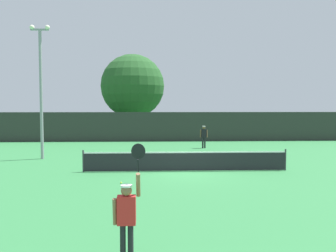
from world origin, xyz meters
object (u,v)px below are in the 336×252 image
large_tree (133,86)px  tennis_ball (121,183)px  light_pole (41,83)px  player_receiving (204,135)px  parked_car_far (256,127)px  parked_car_near (92,127)px  player_serving (127,211)px  parked_car_mid (224,126)px

large_tree → tennis_ball: bearing=-88.0°
light_pole → player_receiving: bearing=25.0°
parked_car_far → large_tree: bearing=-179.3°
light_pole → parked_car_near: light_pole is taller
player_receiving → large_tree: (-5.96, 11.23, 4.19)m
tennis_ball → light_pole: size_ratio=0.01×
large_tree → parked_car_near: bearing=158.0°
large_tree → light_pole: bearing=-105.8°
tennis_ball → parked_car_near: bearing=102.0°
large_tree → parked_car_far: bearing=5.1°
player_serving → light_pole: bearing=112.9°
light_pole → parked_car_near: 18.38m
player_serving → parked_car_far: bearing=69.5°
player_serving → player_receiving: bearing=77.4°
player_serving → light_pole: light_pole is taller
parked_car_near → parked_car_mid: bearing=3.0°
parked_car_mid → light_pole: bearing=-136.8°
player_receiving → large_tree: size_ratio=0.20×
tennis_ball → parked_car_near: size_ratio=0.02×
player_receiving → parked_car_near: size_ratio=0.40×
player_serving → parked_car_near: size_ratio=0.59×
large_tree → parked_car_far: (13.51, 1.20, -4.44)m
parked_car_near → player_serving: bearing=-79.9°
tennis_ball → parked_car_near: parked_car_near is taller
tennis_ball → parked_car_mid: bearing=69.8°
player_serving → large_tree: large_tree is taller
tennis_ball → parked_car_near: 25.63m
player_receiving → parked_car_far: bearing=-121.2°
player_serving → parked_car_near: player_serving is taller
large_tree → parked_car_far: size_ratio=1.98×
large_tree → player_serving: bearing=-87.1°
parked_car_near → parked_car_far: 18.07m
player_receiving → parked_car_far: 14.55m
player_receiving → light_pole: (-10.54, -4.92, 3.54)m
player_serving → player_receiving: player_serving is taller
light_pole → parked_car_near: (0.03, 17.99, -3.79)m
player_serving → light_pole: (-6.16, 14.60, 3.48)m
player_serving → parked_car_mid: player_serving is taller
parked_car_near → light_pole: bearing=-90.7°
parked_car_near → parked_car_mid: same height
player_receiving → parked_car_mid: (4.38, 14.01, -0.25)m
player_serving → parked_car_far: 34.11m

